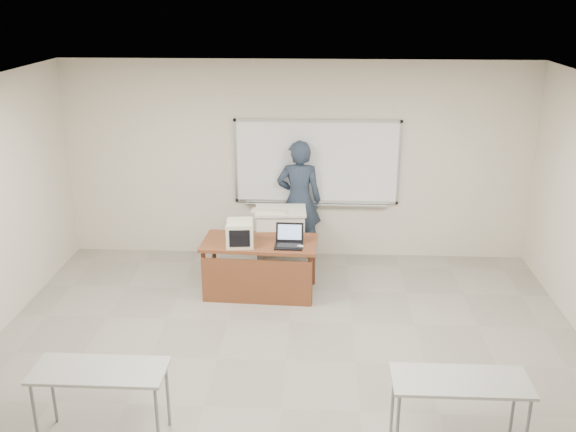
# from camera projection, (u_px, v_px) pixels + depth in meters

# --- Properties ---
(floor) EXTENTS (7.00, 8.00, 0.01)m
(floor) POSITION_uv_depth(u_px,v_px,m) (281.00, 409.00, 6.36)
(floor) COLOR gray
(floor) RESTS_ON ground
(whiteboard) EXTENTS (2.48, 0.10, 1.31)m
(whiteboard) POSITION_uv_depth(u_px,v_px,m) (317.00, 163.00, 9.59)
(whiteboard) COLOR white
(whiteboard) RESTS_ON floor
(instructor_desk) EXTENTS (1.53, 0.76, 0.75)m
(instructor_desk) POSITION_uv_depth(u_px,v_px,m) (259.00, 258.00, 8.54)
(instructor_desk) COLOR brown
(instructor_desk) RESTS_ON floor
(podium) EXTENTS (0.71, 0.52, 1.00)m
(podium) POSITION_uv_depth(u_px,v_px,m) (281.00, 242.00, 9.22)
(podium) COLOR silver
(podium) RESTS_ON floor
(crt_monitor) EXTENTS (0.35, 0.40, 0.33)m
(crt_monitor) POSITION_uv_depth(u_px,v_px,m) (240.00, 233.00, 8.42)
(crt_monitor) COLOR beige
(crt_monitor) RESTS_ON instructor_desk
(laptop) EXTENTS (0.37, 0.34, 0.27)m
(laptop) POSITION_uv_depth(u_px,v_px,m) (289.00, 241.00, 8.43)
(laptop) COLOR black
(laptop) RESTS_ON instructor_desk
(mouse) EXTENTS (0.11, 0.08, 0.04)m
(mouse) POSITION_uv_depth(u_px,v_px,m) (300.00, 246.00, 8.36)
(mouse) COLOR #B5BABD
(mouse) RESTS_ON instructor_desk
(keyboard) EXTENTS (0.51, 0.21, 0.03)m
(keyboard) POSITION_uv_depth(u_px,v_px,m) (269.00, 211.00, 8.94)
(keyboard) COLOR beige
(keyboard) RESTS_ON podium
(presenter) EXTENTS (0.69, 0.47, 1.86)m
(presenter) POSITION_uv_depth(u_px,v_px,m) (299.00, 200.00, 9.68)
(presenter) COLOR black
(presenter) RESTS_ON floor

